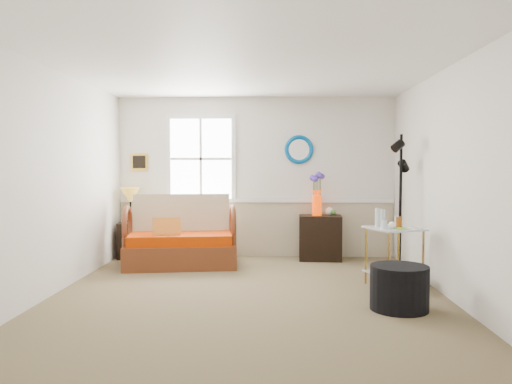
{
  "coord_description": "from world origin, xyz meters",
  "views": [
    {
      "loc": [
        0.28,
        -5.66,
        1.48
      ],
      "look_at": [
        0.07,
        0.49,
        1.16
      ],
      "focal_mm": 35.0,
      "sensor_mm": 36.0,
      "label": 1
    }
  ],
  "objects_px": {
    "side_table": "(394,257)",
    "floor_lamp": "(400,205)",
    "cabinet": "(320,238)",
    "loveseat": "(181,231)",
    "ottoman": "(399,288)",
    "lamp_stand": "(128,241)"
  },
  "relations": [
    {
      "from": "lamp_stand",
      "to": "cabinet",
      "type": "height_order",
      "value": "cabinet"
    },
    {
      "from": "loveseat",
      "to": "side_table",
      "type": "xyz_separation_m",
      "value": [
        2.86,
        -1.16,
        -0.16
      ]
    },
    {
      "from": "side_table",
      "to": "ottoman",
      "type": "distance_m",
      "value": 1.03
    },
    {
      "from": "cabinet",
      "to": "ottoman",
      "type": "distance_m",
      "value": 2.78
    },
    {
      "from": "floor_lamp",
      "to": "cabinet",
      "type": "bearing_deg",
      "value": 107.45
    },
    {
      "from": "ottoman",
      "to": "loveseat",
      "type": "bearing_deg",
      "value": 141.08
    },
    {
      "from": "floor_lamp",
      "to": "side_table",
      "type": "bearing_deg",
      "value": -134.14
    },
    {
      "from": "loveseat",
      "to": "side_table",
      "type": "relative_size",
      "value": 2.2
    },
    {
      "from": "lamp_stand",
      "to": "floor_lamp",
      "type": "xyz_separation_m",
      "value": [
        4.04,
        -1.13,
        0.67
      ]
    },
    {
      "from": "loveseat",
      "to": "side_table",
      "type": "distance_m",
      "value": 3.09
    },
    {
      "from": "cabinet",
      "to": "ottoman",
      "type": "xyz_separation_m",
      "value": [
        0.56,
        -2.72,
        -0.12
      ]
    },
    {
      "from": "cabinet",
      "to": "floor_lamp",
      "type": "bearing_deg",
      "value": -45.75
    },
    {
      "from": "lamp_stand",
      "to": "side_table",
      "type": "distance_m",
      "value": 4.2
    },
    {
      "from": "cabinet",
      "to": "floor_lamp",
      "type": "relative_size",
      "value": 0.37
    },
    {
      "from": "loveseat",
      "to": "ottoman",
      "type": "relative_size",
      "value": 2.69
    },
    {
      "from": "cabinet",
      "to": "ottoman",
      "type": "relative_size",
      "value": 1.18
    },
    {
      "from": "cabinet",
      "to": "side_table",
      "type": "height_order",
      "value": "side_table"
    },
    {
      "from": "side_table",
      "to": "floor_lamp",
      "type": "xyz_separation_m",
      "value": [
        0.23,
        0.62,
        0.59
      ]
    },
    {
      "from": "floor_lamp",
      "to": "ottoman",
      "type": "relative_size",
      "value": 3.2
    },
    {
      "from": "loveseat",
      "to": "side_table",
      "type": "bearing_deg",
      "value": -30.11
    },
    {
      "from": "loveseat",
      "to": "ottoman",
      "type": "bearing_deg",
      "value": -46.96
    },
    {
      "from": "loveseat",
      "to": "cabinet",
      "type": "xyz_separation_m",
      "value": [
        2.11,
        0.56,
        -0.17
      ]
    }
  ]
}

